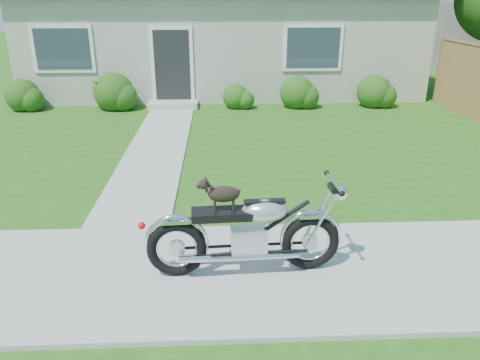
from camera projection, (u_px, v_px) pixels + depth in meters
name	position (u px, v px, depth m)	size (l,w,h in m)	color
ground	(239.00, 272.00, 5.40)	(80.00, 80.00, 0.00)	#235114
sidewalk	(239.00, 271.00, 5.39)	(24.00, 2.20, 0.04)	#9E9B93
walkway	(158.00, 145.00, 9.98)	(1.20, 8.00, 0.03)	#9E9B93
house	(223.00, 22.00, 15.75)	(12.60, 7.03, 4.50)	#ADAA9C
shrub_row	(202.00, 93.00, 13.12)	(10.81, 1.10, 1.10)	#244D14
potted_plant_left	(105.00, 95.00, 13.05)	(0.72, 0.63, 0.80)	#296019
potted_plant_right	(292.00, 93.00, 13.28)	(0.45, 0.45, 0.81)	#1E6D22
motorcycle_with_dog	(248.00, 232.00, 5.16)	(2.22, 0.60, 1.14)	black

